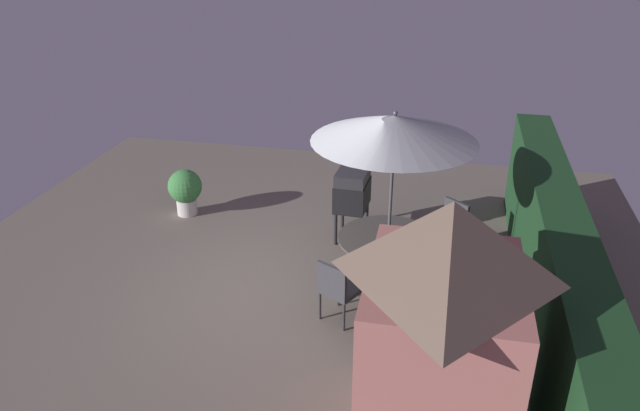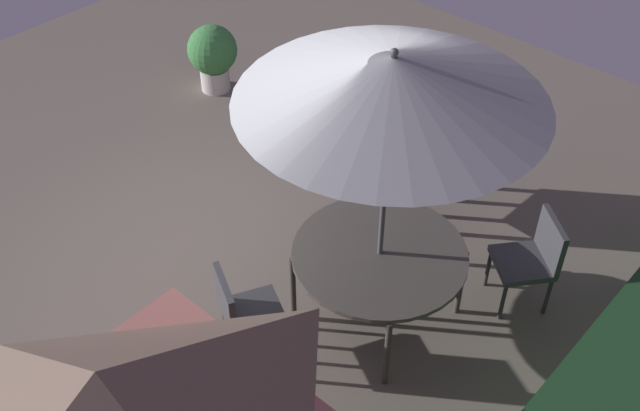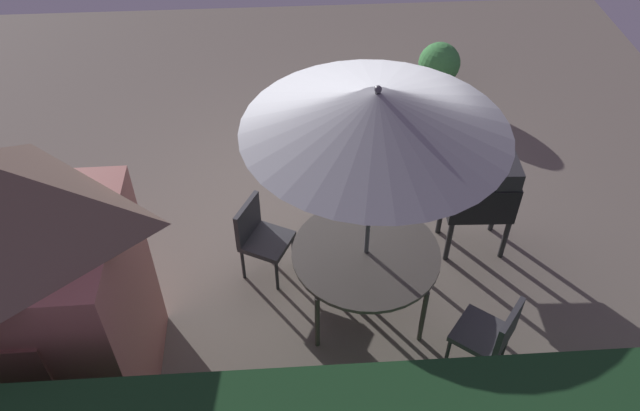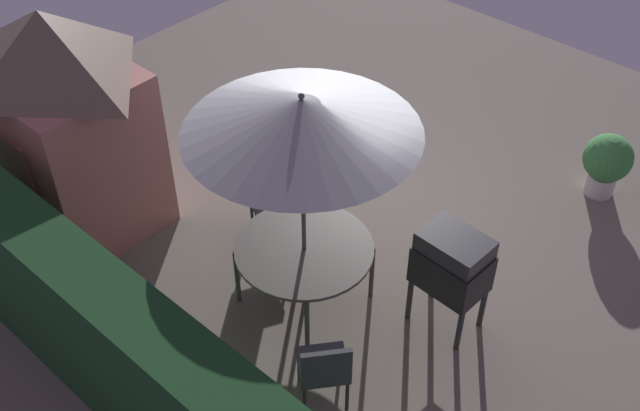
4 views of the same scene
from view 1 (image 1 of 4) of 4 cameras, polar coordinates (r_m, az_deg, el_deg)
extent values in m
plane|color=#6B6056|center=(8.95, -2.92, -7.49)|extent=(11.00, 11.00, 0.00)
cube|color=#193D1E|center=(8.39, 20.79, -4.91)|extent=(7.28, 0.57, 1.72)
cube|color=#B26B60|center=(6.13, 10.96, -14.32)|extent=(1.71, 1.42, 2.00)
pyramid|color=brown|center=(5.36, 12.16, -3.08)|extent=(1.81, 1.50, 0.72)
cube|color=brown|center=(6.33, 17.48, -16.31)|extent=(0.71, 0.04, 1.56)
cylinder|color=#47423D|center=(8.66, 6.44, -3.14)|extent=(1.44, 1.44, 0.04)
cylinder|color=#3C3834|center=(9.34, 3.61, -3.42)|extent=(0.05, 0.05, 0.72)
cylinder|color=#3C3834|center=(8.48, 2.52, -6.66)|extent=(0.05, 0.05, 0.72)
cylinder|color=#3C3834|center=(9.26, 9.79, -4.03)|extent=(0.05, 0.05, 0.72)
cylinder|color=#3C3834|center=(8.40, 9.36, -7.37)|extent=(0.05, 0.05, 0.72)
cylinder|color=#4C4C51|center=(8.42, 6.62, 0.07)|extent=(0.04, 0.04, 2.55)
cone|color=gray|center=(8.01, 7.02, 7.21)|extent=(2.21, 2.21, 0.35)
sphere|color=#4C4C51|center=(7.94, 7.10, 8.60)|extent=(0.06, 0.06, 0.06)
cube|color=black|center=(9.88, 3.04, 1.02)|extent=(0.72, 0.53, 0.45)
cube|color=#2B2B2E|center=(9.75, 3.08, 2.76)|extent=(0.68, 0.50, 0.20)
cylinder|color=#262628|center=(10.40, 2.12, -0.68)|extent=(0.06, 0.06, 0.55)
cylinder|color=#262628|center=(9.86, 1.46, -2.24)|extent=(0.06, 0.06, 0.55)
cylinder|color=#262628|center=(10.35, 4.41, -0.90)|extent=(0.06, 0.06, 0.55)
cylinder|color=#262628|center=(9.80, 3.87, -2.48)|extent=(0.06, 0.06, 0.55)
cube|color=#38383D|center=(9.63, 11.73, -2.36)|extent=(0.65, 0.65, 0.06)
cube|color=#38383D|center=(9.68, 12.66, -0.81)|extent=(0.33, 0.39, 0.45)
cylinder|color=#2C2C30|center=(9.77, 13.26, -3.60)|extent=(0.04, 0.04, 0.45)
cylinder|color=#2C2C30|center=(9.99, 11.50, -2.74)|extent=(0.04, 0.04, 0.45)
cylinder|color=#2C2C30|center=(9.49, 11.73, -4.36)|extent=(0.04, 0.04, 0.45)
cylinder|color=#2C2C30|center=(9.71, 9.95, -3.45)|extent=(0.04, 0.04, 0.45)
cube|color=#38383D|center=(8.05, 2.02, -7.85)|extent=(0.62, 0.62, 0.06)
cube|color=#38383D|center=(7.78, 1.10, -7.13)|extent=(0.25, 0.43, 0.45)
cylinder|color=#2C2C30|center=(8.14, 0.00, -9.28)|extent=(0.04, 0.04, 0.45)
cylinder|color=#2C2C30|center=(7.94, 2.26, -10.33)|extent=(0.04, 0.04, 0.45)
cylinder|color=#2C2C30|center=(8.40, 1.75, -8.07)|extent=(0.04, 0.04, 0.45)
cylinder|color=#2C2C30|center=(8.21, 3.98, -9.04)|extent=(0.04, 0.04, 0.45)
cylinder|color=silver|center=(11.18, -12.37, -0.08)|extent=(0.36, 0.36, 0.29)
sphere|color=#3D8442|center=(11.02, -12.57, 1.79)|extent=(0.60, 0.60, 0.60)
camera|label=2|loc=(4.45, 41.30, 22.04)|focal=42.40mm
camera|label=3|loc=(7.66, 42.40, 22.03)|focal=35.25mm
camera|label=4|loc=(12.01, 33.00, 28.52)|focal=42.96mm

